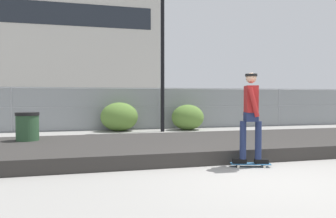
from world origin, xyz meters
name	(u,v)px	position (x,y,z in m)	size (l,w,h in m)	color
ground_plane	(274,179)	(0.00, 0.00, 0.00)	(120.00, 120.00, 0.00)	gray
gravel_berm	(208,145)	(0.00, 3.10, 0.15)	(17.87, 3.68, 0.30)	#33302D
skateboard	(250,164)	(0.09, 1.00, 0.06)	(0.82, 0.42, 0.07)	#2D608C
skater	(251,112)	(0.09, 1.00, 1.13)	(0.72, 0.62, 1.84)	black
chain_fence	(159,108)	(0.00, 9.06, 0.93)	(24.50, 0.06, 1.85)	gray
street_lamp	(162,34)	(-0.12, 7.92, 4.04)	(0.44, 0.44, 6.44)	black
parked_car_near	(74,109)	(-3.79, 11.38, 0.84)	(4.45, 2.05, 1.66)	maroon
parked_car_mid	(183,108)	(1.77, 11.27, 0.84)	(4.52, 2.20, 1.66)	black
library_building	(40,43)	(-9.19, 39.89, 8.60)	(28.92, 15.70, 17.19)	#B2AFA8
shrub_left	(119,117)	(-1.84, 8.54, 0.61)	(1.57, 1.28, 1.21)	#567A33
shrub_center	(188,117)	(1.10, 8.31, 0.55)	(1.43, 1.17, 1.11)	#567A33
trash_bin	(28,132)	(-4.64, 3.99, 0.52)	(0.59, 0.59, 1.03)	#2D5133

